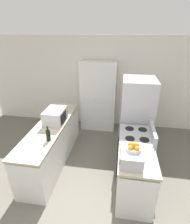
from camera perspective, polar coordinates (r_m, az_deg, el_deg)
The scene contains 11 objects.
ground_plane at distance 3.25m, azimuth -5.65°, elevation -31.30°, with size 14.00×14.00×0.00m, color #666056.
wall_back at distance 5.17m, azimuth 2.57°, elevation 9.40°, with size 7.00×0.06×2.60m.
counter_left at distance 4.02m, azimuth -13.63°, elevation -9.94°, with size 0.60×2.37×0.91m.
counter_right at distance 3.16m, azimuth 12.92°, elevation -21.57°, with size 0.60×0.70×0.91m.
pantry_cabinet at distance 5.00m, azimuth 1.12°, elevation 5.05°, with size 0.97×0.52×1.97m.
stove at distance 3.69m, azimuth 12.71°, elevation -12.93°, with size 0.66×0.74×1.07m.
refrigerator at distance 4.15m, azimuth 13.25°, elevation -1.45°, with size 0.74×0.78×1.78m.
microwave at distance 3.78m, azimuth -12.82°, elevation -1.31°, with size 0.40×0.53×0.30m.
wine_bottle at distance 3.23m, azimuth -15.05°, elevation -7.29°, with size 0.08×0.08×0.28m.
toaster_oven at distance 2.72m, azimuth 11.78°, elevation -13.93°, with size 0.33×0.45×0.21m.
fruit_bowl at distance 2.64m, azimuth 12.47°, elevation -11.23°, with size 0.22×0.22×0.14m.
Camera 1 is at (0.55, -1.72, 2.71)m, focal length 28.00 mm.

